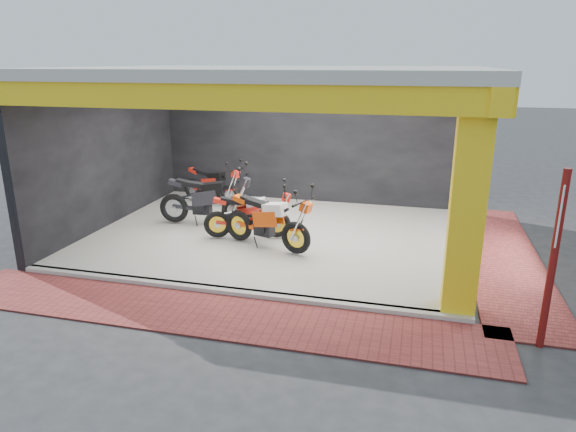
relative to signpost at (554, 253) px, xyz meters
name	(u,v)px	position (x,y,z in m)	size (l,w,h in m)	color
ground	(247,271)	(-4.83, 1.49, -1.39)	(80.00, 80.00, 0.00)	#2D2D30
showroom_floor	(276,236)	(-4.83, 3.49, -1.34)	(8.00, 6.00, 0.10)	beige
showroom_ceiling	(275,72)	(-4.83, 3.49, 2.21)	(8.40, 6.40, 0.20)	beige
back_wall	(306,140)	(-4.83, 6.59, 0.36)	(8.20, 0.20, 3.50)	black
left_wall	(108,153)	(-8.93, 3.49, 0.36)	(0.20, 6.20, 3.50)	black
corner_column	(467,207)	(-1.08, 0.74, 0.36)	(0.50, 0.50, 3.50)	yellow
header_beam_front	(221,97)	(-4.83, 0.49, 1.91)	(8.40, 0.30, 0.40)	yellow
header_beam_right	(479,90)	(-0.83, 3.49, 1.91)	(0.30, 6.40, 0.40)	yellow
floor_kerb	(228,291)	(-4.83, 0.47, -1.34)	(8.00, 0.20, 0.10)	beige
paver_front	(210,314)	(-4.83, -0.31, -1.37)	(9.00, 1.40, 0.03)	#953530
paver_right	(503,257)	(-0.03, 3.49, -1.37)	(1.40, 7.00, 0.03)	#953530
signpost	(554,253)	(0.00, 0.00, 0.00)	(0.12, 0.34, 2.53)	maroon
moto_hero	(296,222)	(-4.08, 2.33, -0.61)	(2.23, 0.83, 1.36)	#D74409
moto_row_a	(277,211)	(-4.72, 3.20, -0.68)	(2.00, 0.74, 1.22)	red
moto_row_b	(236,197)	(-5.86, 3.74, -0.57)	(2.34, 0.87, 1.43)	black
moto_row_d	(230,185)	(-6.57, 5.24, -0.67)	(2.02, 0.75, 1.23)	red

